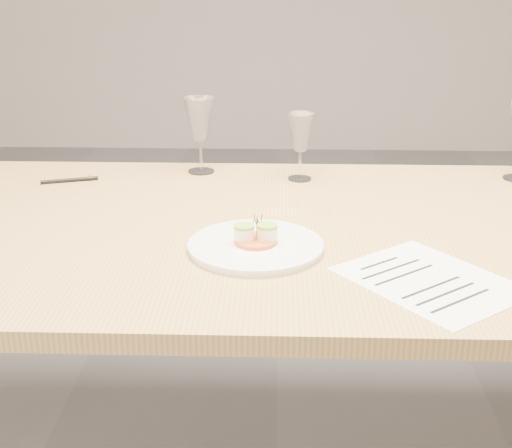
{
  "coord_description": "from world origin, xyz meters",
  "views": [
    {
      "loc": [
        -0.0,
        -1.5,
        1.32
      ],
      "look_at": [
        -0.05,
        -0.13,
        0.8
      ],
      "focal_mm": 50.0,
      "sensor_mm": 36.0,
      "label": 1
    }
  ],
  "objects_px": {
    "ballpoint_pen": "(70,180)",
    "wine_glass_2": "(301,134)",
    "wine_glass_1": "(200,120)",
    "dining_table": "(280,252)",
    "recipe_sheet": "(430,281)",
    "dinner_plate": "(256,245)"
  },
  "relations": [
    {
      "from": "ballpoint_pen",
      "to": "wine_glass_2",
      "type": "relative_size",
      "value": 0.81
    },
    {
      "from": "dinner_plate",
      "to": "recipe_sheet",
      "type": "relative_size",
      "value": 0.71
    },
    {
      "from": "ballpoint_pen",
      "to": "wine_glass_1",
      "type": "relative_size",
      "value": 0.7
    },
    {
      "from": "ballpoint_pen",
      "to": "wine_glass_2",
      "type": "distance_m",
      "value": 0.63
    },
    {
      "from": "dining_table",
      "to": "wine_glass_2",
      "type": "xyz_separation_m",
      "value": [
        0.05,
        0.35,
        0.19
      ]
    },
    {
      "from": "ballpoint_pen",
      "to": "dining_table",
      "type": "bearing_deg",
      "value": -46.0
    },
    {
      "from": "ballpoint_pen",
      "to": "recipe_sheet",
      "type": "bearing_deg",
      "value": -52.55
    },
    {
      "from": "recipe_sheet",
      "to": "wine_glass_1",
      "type": "relative_size",
      "value": 1.89
    },
    {
      "from": "ballpoint_pen",
      "to": "wine_glass_1",
      "type": "xyz_separation_m",
      "value": [
        0.34,
        0.11,
        0.14
      ]
    },
    {
      "from": "recipe_sheet",
      "to": "ballpoint_pen",
      "type": "bearing_deg",
      "value": 107.31
    },
    {
      "from": "recipe_sheet",
      "to": "dining_table",
      "type": "bearing_deg",
      "value": 96.78
    },
    {
      "from": "dinner_plate",
      "to": "ballpoint_pen",
      "type": "xyz_separation_m",
      "value": [
        -0.51,
        0.45,
        -0.01
      ]
    },
    {
      "from": "recipe_sheet",
      "to": "ballpoint_pen",
      "type": "height_order",
      "value": "ballpoint_pen"
    },
    {
      "from": "ballpoint_pen",
      "to": "wine_glass_2",
      "type": "height_order",
      "value": "wine_glass_2"
    },
    {
      "from": "dinner_plate",
      "to": "ballpoint_pen",
      "type": "height_order",
      "value": "dinner_plate"
    },
    {
      "from": "recipe_sheet",
      "to": "wine_glass_1",
      "type": "xyz_separation_m",
      "value": [
        -0.5,
        0.7,
        0.15
      ]
    },
    {
      "from": "recipe_sheet",
      "to": "dinner_plate",
      "type": "bearing_deg",
      "value": 119.57
    },
    {
      "from": "dining_table",
      "to": "wine_glass_1",
      "type": "height_order",
      "value": "wine_glass_1"
    },
    {
      "from": "recipe_sheet",
      "to": "wine_glass_2",
      "type": "distance_m",
      "value": 0.69
    },
    {
      "from": "ballpoint_pen",
      "to": "wine_glass_2",
      "type": "xyz_separation_m",
      "value": [
        0.62,
        0.04,
        0.12
      ]
    },
    {
      "from": "wine_glass_1",
      "to": "dining_table",
      "type": "bearing_deg",
      "value": -61.59
    },
    {
      "from": "dinner_plate",
      "to": "dining_table",
      "type": "bearing_deg",
      "value": 71.32
    }
  ]
}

